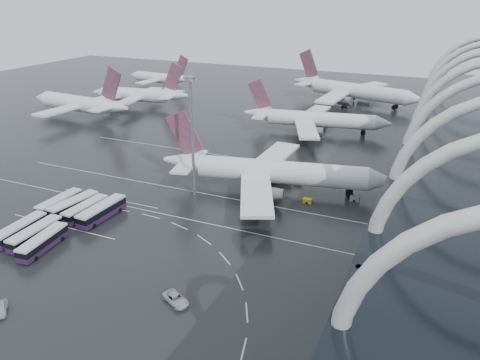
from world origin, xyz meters
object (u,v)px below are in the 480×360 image
at_px(airliner_gate_c, 352,91).
at_px(airliner_gate_b, 313,120).
at_px(bus_row_near_b, 74,205).
at_px(gse_cart_belly_b, 335,181).
at_px(bus_row_far_a, 20,230).
at_px(airliner_main, 270,172).
at_px(jet_remote_mid, 141,95).
at_px(bus_row_far_b, 35,234).
at_px(gse_cart_belly_a, 307,201).
at_px(jet_remote_west, 81,104).
at_px(gse_cart_belly_e, 298,180).
at_px(gse_cart_belly_c, 274,191).
at_px(bus_row_near_c, 85,209).
at_px(bus_row_near_a, 59,203).
at_px(bus_row_near_d, 102,211).
at_px(van_curve_a, 176,299).
at_px(jet_remote_far, 161,78).
at_px(bus_row_far_c, 43,242).
at_px(gse_cart_belly_d, 355,199).
at_px(van_curve_b, 1,309).
at_px(floodlight_mast, 192,123).

bearing_deg(airliner_gate_c, airliner_gate_b, -77.84).
relative_size(bus_row_near_b, gse_cart_belly_b, 6.97).
bearing_deg(bus_row_far_a, airliner_gate_c, -16.52).
xyz_separation_m(airliner_main, jet_remote_mid, (-83.24, 63.19, 0.11)).
height_order(airliner_gate_c, bus_row_far_b, airliner_gate_c).
bearing_deg(bus_row_far_b, bus_row_far_a, 86.55).
distance_m(airliner_gate_b, gse_cart_belly_a, 61.38).
xyz_separation_m(jet_remote_west, gse_cart_belly_e, (98.60, -29.49, -4.96)).
bearing_deg(gse_cart_belly_c, bus_row_near_c, -139.45).
relative_size(jet_remote_west, bus_row_near_b, 3.82).
height_order(bus_row_near_a, gse_cart_belly_c, bus_row_near_a).
distance_m(jet_remote_west, gse_cart_belly_a, 112.24).
bearing_deg(bus_row_near_c, bus_row_near_d, -81.68).
distance_m(jet_remote_west, van_curve_a, 129.33).
distance_m(jet_remote_far, bus_row_far_c, 165.61).
height_order(jet_remote_mid, gse_cart_belly_d, jet_remote_mid).
distance_m(gse_cart_belly_c, gse_cart_belly_e, 9.45).
height_order(airliner_main, airliner_gate_b, airliner_main).
relative_size(airliner_main, airliner_gate_b, 1.11).
bearing_deg(airliner_gate_b, bus_row_far_a, -118.33).
height_order(airliner_main, gse_cart_belly_e, airliner_main).
xyz_separation_m(bus_row_near_a, gse_cart_belly_d, (61.67, 32.64, -1.06)).
bearing_deg(bus_row_far_b, bus_row_near_c, -7.54).
height_order(jet_remote_far, gse_cart_belly_e, jet_remote_far).
xyz_separation_m(bus_row_near_b, van_curve_b, (14.91, -32.83, -0.99)).
height_order(gse_cart_belly_c, gse_cart_belly_e, gse_cart_belly_e).
height_order(floodlight_mast, gse_cart_belly_e, floodlight_mast).
bearing_deg(jet_remote_west, van_curve_a, 142.84).
relative_size(bus_row_near_d, gse_cart_belly_a, 6.46).
bearing_deg(gse_cart_belly_e, airliner_gate_b, 101.43).
xyz_separation_m(jet_remote_west, jet_remote_far, (-6.71, 67.33, -1.11)).
bearing_deg(floodlight_mast, bus_row_far_b, -118.22).
bearing_deg(bus_row_near_b, bus_row_near_a, 101.23).
bearing_deg(gse_cart_belly_e, bus_row_far_c, -123.62).
distance_m(airliner_main, jet_remote_west, 100.47).
distance_m(bus_row_far_c, gse_cart_belly_c, 54.81).
bearing_deg(jet_remote_mid, bus_row_far_c, 107.22).
relative_size(floodlight_mast, gse_cart_belly_c, 13.27).
distance_m(bus_row_far_b, bus_row_far_c, 4.25).
relative_size(airliner_main, floodlight_mast, 1.98).
xyz_separation_m(jet_remote_mid, bus_row_near_d, (54.83, -93.41, -3.23)).
distance_m(jet_remote_mid, gse_cart_belly_c, 106.72).
xyz_separation_m(bus_row_near_b, bus_row_far_a, (-1.77, -13.52, -0.05)).
bearing_deg(airliner_gate_c, floodlight_mast, -81.59).
height_order(jet_remote_west, bus_row_near_d, jet_remote_west).
bearing_deg(bus_row_near_a, bus_row_far_c, -144.78).
height_order(jet_remote_mid, gse_cart_belly_b, jet_remote_mid).
xyz_separation_m(airliner_gate_b, bus_row_far_c, (-25.75, -101.27, -2.87)).
xyz_separation_m(gse_cart_belly_a, gse_cart_belly_e, (-5.84, 11.29, 0.07)).
bearing_deg(van_curve_a, airliner_main, 29.78).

